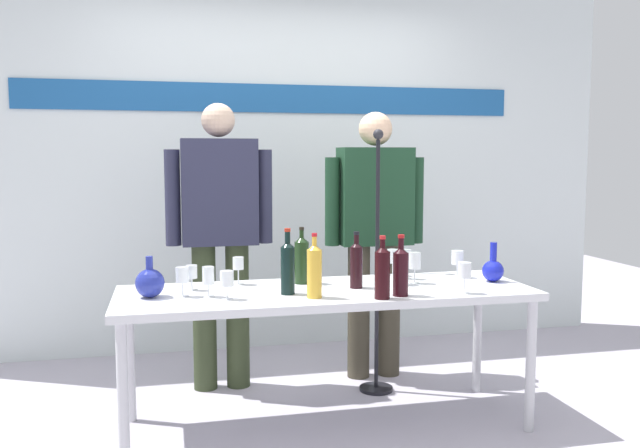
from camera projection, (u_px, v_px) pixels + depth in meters
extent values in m
plane|color=#B0A9B7|center=(326.00, 426.00, 3.46)|extent=(10.00, 10.00, 0.00)
cube|color=silver|center=(276.00, 142.00, 4.83)|extent=(5.08, 0.10, 3.00)
cube|color=#1D5595|center=(277.00, 98.00, 4.74)|extent=(3.56, 0.01, 0.20)
cube|color=silver|center=(327.00, 293.00, 3.38)|extent=(2.11, 0.69, 0.04)
cylinder|color=silver|center=(123.00, 398.00, 2.91)|extent=(0.05, 0.05, 0.68)
cylinder|color=silver|center=(531.00, 366.00, 3.36)|extent=(0.05, 0.05, 0.68)
cylinder|color=silver|center=(130.00, 358.00, 3.49)|extent=(0.05, 0.05, 0.68)
cylinder|color=silver|center=(477.00, 335.00, 3.93)|extent=(0.05, 0.05, 0.68)
sphere|color=navy|center=(150.00, 283.00, 3.18)|extent=(0.14, 0.14, 0.14)
cylinder|color=navy|center=(149.00, 263.00, 3.17)|extent=(0.03, 0.03, 0.07)
sphere|color=#1821B3|center=(493.00, 271.00, 3.59)|extent=(0.12, 0.12, 0.12)
cylinder|color=#1821B3|center=(493.00, 252.00, 3.58)|extent=(0.04, 0.04, 0.11)
cylinder|color=#2F3A22|center=(205.00, 317.00, 3.97)|extent=(0.14, 0.14, 0.88)
cylinder|color=#2F3A22|center=(238.00, 315.00, 4.01)|extent=(0.14, 0.14, 0.88)
cube|color=#292A41|center=(219.00, 192.00, 3.92)|extent=(0.44, 0.22, 0.62)
cylinder|color=#292A41|center=(173.00, 198.00, 3.86)|extent=(0.09, 0.09, 0.56)
cylinder|color=#292A41|center=(265.00, 196.00, 3.98)|extent=(0.09, 0.09, 0.56)
sphere|color=#CFAD93|center=(218.00, 120.00, 3.87)|extent=(0.20, 0.20, 0.20)
cylinder|color=#3D372A|center=(359.00, 311.00, 4.19)|extent=(0.14, 0.14, 0.85)
cylinder|color=#3D372A|center=(389.00, 309.00, 4.23)|extent=(0.14, 0.14, 0.85)
cube|color=#193B24|center=(375.00, 196.00, 4.14)|extent=(0.45, 0.22, 0.60)
cylinder|color=#193B24|center=(332.00, 202.00, 4.08)|extent=(0.09, 0.09, 0.54)
cylinder|color=#193B24|center=(416.00, 200.00, 4.20)|extent=(0.09, 0.09, 0.54)
sphere|color=beige|center=(375.00, 129.00, 4.09)|extent=(0.21, 0.21, 0.21)
cylinder|color=black|center=(382.00, 275.00, 3.15)|extent=(0.07, 0.07, 0.23)
cone|color=black|center=(383.00, 249.00, 3.13)|extent=(0.07, 0.07, 0.03)
cylinder|color=black|center=(383.00, 245.00, 3.13)|extent=(0.03, 0.03, 0.06)
cylinder|color=red|center=(383.00, 237.00, 3.13)|extent=(0.03, 0.03, 0.02)
cylinder|color=black|center=(356.00, 267.00, 3.41)|extent=(0.07, 0.07, 0.21)
cone|color=black|center=(356.00, 244.00, 3.40)|extent=(0.07, 0.07, 0.03)
cylinder|color=black|center=(356.00, 241.00, 3.40)|extent=(0.03, 0.03, 0.06)
cylinder|color=black|center=(356.00, 233.00, 3.39)|extent=(0.03, 0.03, 0.02)
cylinder|color=#1C3317|center=(302.00, 263.00, 3.53)|extent=(0.08, 0.08, 0.22)
cone|color=#1C3317|center=(302.00, 239.00, 3.51)|extent=(0.08, 0.08, 0.03)
cylinder|color=#1C3317|center=(302.00, 236.00, 3.51)|extent=(0.02, 0.02, 0.06)
cylinder|color=black|center=(302.00, 229.00, 3.51)|extent=(0.03, 0.03, 0.02)
cylinder|color=gold|center=(314.00, 274.00, 3.17)|extent=(0.07, 0.07, 0.23)
cone|color=gold|center=(314.00, 247.00, 3.16)|extent=(0.07, 0.07, 0.03)
cylinder|color=gold|center=(314.00, 243.00, 3.15)|extent=(0.02, 0.02, 0.06)
cylinder|color=red|center=(314.00, 235.00, 3.15)|extent=(0.03, 0.03, 0.02)
cylinder|color=black|center=(401.00, 274.00, 3.22)|extent=(0.08, 0.08, 0.21)
cone|color=black|center=(401.00, 250.00, 3.20)|extent=(0.08, 0.08, 0.03)
cylinder|color=black|center=(401.00, 245.00, 3.20)|extent=(0.03, 0.03, 0.07)
cylinder|color=#A9191A|center=(401.00, 236.00, 3.20)|extent=(0.03, 0.03, 0.02)
cylinder|color=black|center=(288.00, 271.00, 3.25)|extent=(0.07, 0.07, 0.24)
cone|color=black|center=(288.00, 244.00, 3.24)|extent=(0.07, 0.07, 0.03)
cylinder|color=black|center=(288.00, 239.00, 3.23)|extent=(0.03, 0.03, 0.08)
cylinder|color=#AB2817|center=(287.00, 230.00, 3.23)|extent=(0.03, 0.03, 0.02)
cylinder|color=white|center=(209.00, 297.00, 3.20)|extent=(0.06, 0.06, 0.00)
cylinder|color=white|center=(209.00, 290.00, 3.20)|extent=(0.01, 0.01, 0.06)
cylinder|color=white|center=(208.00, 275.00, 3.19)|extent=(0.06, 0.06, 0.09)
cylinder|color=white|center=(227.00, 299.00, 3.14)|extent=(0.06, 0.06, 0.00)
cylinder|color=white|center=(227.00, 292.00, 3.14)|extent=(0.01, 0.01, 0.06)
cylinder|color=white|center=(227.00, 278.00, 3.13)|extent=(0.07, 0.07, 0.07)
cylinder|color=white|center=(192.00, 290.00, 3.36)|extent=(0.06, 0.06, 0.00)
cylinder|color=white|center=(192.00, 284.00, 3.35)|extent=(0.01, 0.01, 0.06)
cylinder|color=white|center=(192.00, 272.00, 3.35)|extent=(0.06, 0.06, 0.07)
cylinder|color=white|center=(238.00, 284.00, 3.51)|extent=(0.06, 0.06, 0.00)
cylinder|color=white|center=(238.00, 277.00, 3.50)|extent=(0.01, 0.01, 0.08)
cylinder|color=white|center=(238.00, 263.00, 3.50)|extent=(0.06, 0.06, 0.07)
cylinder|color=white|center=(183.00, 296.00, 3.21)|extent=(0.06, 0.06, 0.00)
cylinder|color=white|center=(183.00, 289.00, 3.20)|extent=(0.01, 0.01, 0.07)
cylinder|color=white|center=(182.00, 275.00, 3.19)|extent=(0.06, 0.06, 0.07)
cylinder|color=white|center=(393.00, 275.00, 3.77)|extent=(0.05, 0.05, 0.00)
cylinder|color=white|center=(393.00, 269.00, 3.76)|extent=(0.01, 0.01, 0.07)
cylinder|color=white|center=(393.00, 256.00, 3.76)|extent=(0.07, 0.07, 0.08)
cylinder|color=white|center=(399.00, 284.00, 3.50)|extent=(0.06, 0.06, 0.00)
cylinder|color=white|center=(399.00, 278.00, 3.50)|extent=(0.01, 0.01, 0.07)
cylinder|color=white|center=(399.00, 265.00, 3.49)|extent=(0.07, 0.07, 0.07)
cylinder|color=white|center=(457.00, 277.00, 3.71)|extent=(0.06, 0.06, 0.00)
cylinder|color=white|center=(457.00, 271.00, 3.71)|extent=(0.01, 0.01, 0.07)
cylinder|color=white|center=(457.00, 257.00, 3.70)|extent=(0.07, 0.07, 0.08)
cylinder|color=white|center=(406.00, 279.00, 3.67)|extent=(0.06, 0.06, 0.00)
cylinder|color=white|center=(406.00, 272.00, 3.66)|extent=(0.01, 0.01, 0.07)
cylinder|color=white|center=(406.00, 258.00, 3.65)|extent=(0.06, 0.06, 0.09)
cylinder|color=white|center=(414.00, 283.00, 3.54)|extent=(0.06, 0.06, 0.00)
cylinder|color=white|center=(415.00, 276.00, 3.53)|extent=(0.01, 0.01, 0.08)
cylinder|color=white|center=(415.00, 261.00, 3.52)|extent=(0.06, 0.06, 0.09)
cylinder|color=white|center=(464.00, 293.00, 3.28)|extent=(0.06, 0.06, 0.00)
cylinder|color=white|center=(464.00, 285.00, 3.28)|extent=(0.01, 0.01, 0.07)
cylinder|color=white|center=(464.00, 270.00, 3.27)|extent=(0.07, 0.07, 0.08)
cylinder|color=black|center=(376.00, 388.00, 3.98)|extent=(0.20, 0.20, 0.02)
cylinder|color=black|center=(377.00, 267.00, 3.90)|extent=(0.02, 0.02, 1.50)
sphere|color=#232328|center=(378.00, 134.00, 3.82)|extent=(0.06, 0.06, 0.06)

